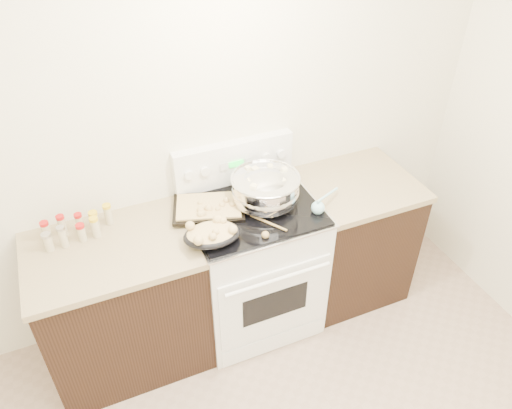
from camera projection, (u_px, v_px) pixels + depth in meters
room_shell at (338, 314)px, 1.32m from camera, size 4.10×3.60×2.75m
counter_left at (124, 304)px, 2.97m from camera, size 0.93×0.67×0.92m
counter_right at (349, 236)px, 3.45m from camera, size 0.73×0.67×0.92m
kitchen_range at (253, 263)px, 3.20m from camera, size 0.78×0.73×1.22m
mixing_bowl at (265, 190)px, 2.90m from camera, size 0.52×0.52×0.24m
roasting_pan at (212, 234)px, 2.66m from camera, size 0.33×0.25×0.11m
baking_sheet at (209, 207)px, 2.90m from camera, size 0.48×0.40×0.06m
wooden_spoon at (266, 230)px, 2.74m from camera, size 0.15×0.22×0.04m
blue_ladle at (319, 206)px, 2.88m from camera, size 0.25×0.17×0.10m
spice_jars at (76, 228)px, 2.72m from camera, size 0.38×0.15×0.13m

